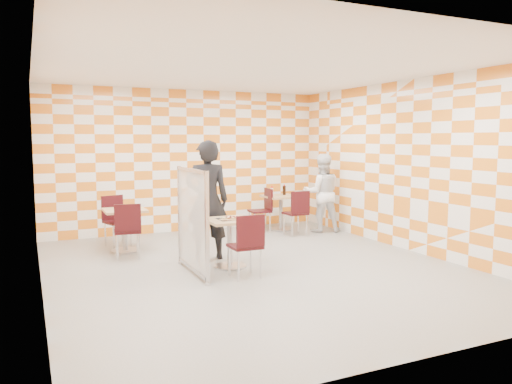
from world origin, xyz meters
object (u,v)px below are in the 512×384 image
(second_table, at_px, (281,207))
(chair_second_front, at_px, (298,209))
(soda_bottle, at_px, (284,190))
(man_dark, at_px, (207,200))
(empty_table, at_px, (125,223))
(man_white, at_px, (322,193))
(main_table, at_px, (230,235))
(chair_second_side, at_px, (264,206))
(chair_empty_near, at_px, (128,226))
(partition, at_px, (192,221))
(sport_bottle, at_px, (272,191))
(chair_empty_far, at_px, (115,216))
(chair_main_front, at_px, (248,241))

(second_table, xyz_separation_m, chair_second_front, (-0.00, -0.74, 0.04))
(chair_second_front, bearing_deg, soda_bottle, 81.10)
(second_table, distance_m, man_dark, 2.98)
(empty_table, distance_m, man_white, 4.16)
(main_table, distance_m, chair_second_side, 3.01)
(main_table, distance_m, chair_second_front, 2.80)
(chair_empty_near, relative_size, man_dark, 0.47)
(main_table, bearing_deg, soda_bottle, 48.25)
(partition, bearing_deg, second_table, 42.95)
(chair_second_side, relative_size, man_dark, 0.47)
(empty_table, relative_size, man_dark, 0.38)
(chair_second_side, relative_size, sport_bottle, 4.62)
(soda_bottle, bearing_deg, chair_empty_near, -158.85)
(empty_table, xyz_separation_m, chair_second_front, (3.45, -0.03, 0.04))
(partition, distance_m, sport_bottle, 3.83)
(main_table, height_order, chair_second_side, chair_second_side)
(sport_bottle, distance_m, soda_bottle, 0.29)
(soda_bottle, bearing_deg, second_table, -144.80)
(chair_empty_near, distance_m, man_dark, 1.37)
(empty_table, height_order, chair_second_side, chair_second_side)
(main_table, xyz_separation_m, chair_second_side, (1.75, 2.45, 0.04))
(chair_second_front, xyz_separation_m, chair_empty_near, (-3.51, -0.58, 0.00))
(chair_second_side, distance_m, chair_empty_far, 3.09)
(empty_table, bearing_deg, sport_bottle, 14.37)
(chair_main_front, xyz_separation_m, man_white, (2.90, 2.67, 0.28))
(partition, bearing_deg, soda_bottle, 42.65)
(main_table, bearing_deg, man_white, 34.29)
(main_table, height_order, chair_main_front, chair_main_front)
(second_table, xyz_separation_m, chair_second_side, (-0.44, -0.05, 0.04))
(empty_table, bearing_deg, man_dark, -44.35)
(chair_second_front, bearing_deg, chair_main_front, -131.67)
(chair_empty_near, relative_size, man_white, 0.56)
(main_table, height_order, partition, partition)
(man_dark, height_order, soda_bottle, man_dark)
(chair_empty_near, distance_m, soda_bottle, 3.92)
(sport_bottle, height_order, soda_bottle, soda_bottle)
(chair_second_front, xyz_separation_m, man_dark, (-2.31, -1.08, 0.43))
(man_white, bearing_deg, main_table, 52.58)
(second_table, bearing_deg, chair_empty_near, -159.43)
(second_table, relative_size, chair_main_front, 0.81)
(second_table, distance_m, chair_main_front, 3.89)
(soda_bottle, bearing_deg, sport_bottle, 171.63)
(man_dark, distance_m, man_white, 3.27)
(second_table, bearing_deg, chair_empty_far, -177.85)
(soda_bottle, bearing_deg, chair_second_side, -165.78)
(sport_bottle, bearing_deg, man_white, -38.16)
(main_table, bearing_deg, chair_empty_near, 138.38)
(partition, bearing_deg, chair_empty_near, 118.10)
(chair_second_front, distance_m, sport_bottle, 0.93)
(chair_main_front, xyz_separation_m, man_dark, (-0.11, 1.38, 0.43))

